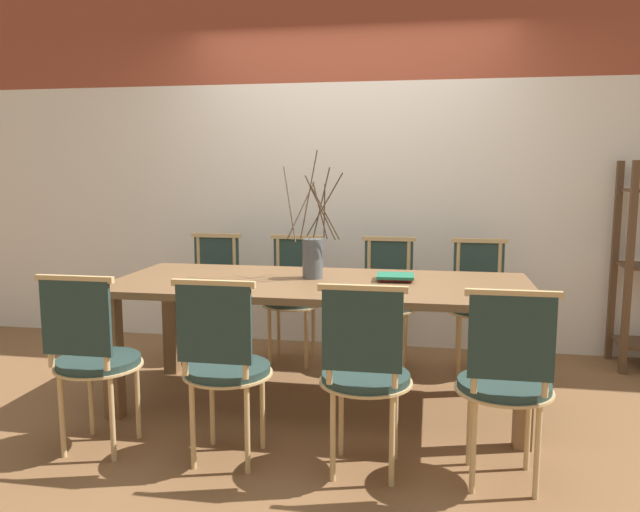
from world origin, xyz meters
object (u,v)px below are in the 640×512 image
object	(u,v)px
chair_near_center	(365,370)
book_stack	(395,277)
chair_far_center	(387,297)
vase_centerpiece	(313,255)
dining_table	(320,296)

from	to	relation	value
chair_near_center	book_stack	size ratio (longest dim) A/B	4.11
chair_near_center	chair_far_center	size ratio (longest dim) A/B	1.00
chair_near_center	vase_centerpiece	distance (m)	1.08
chair_near_center	vase_centerpiece	size ratio (longest dim) A/B	1.20
dining_table	vase_centerpiece	distance (m)	0.26
vase_centerpiece	book_stack	xyz separation A→B (m)	(0.50, 0.01, -0.12)
dining_table	book_stack	xyz separation A→B (m)	(0.44, 0.10, 0.11)
dining_table	book_stack	world-z (taller)	book_stack
book_stack	chair_far_center	bearing A→B (deg)	97.65
dining_table	chair_far_center	distance (m)	0.90
chair_far_center	book_stack	world-z (taller)	chair_far_center
chair_far_center	vase_centerpiece	xyz separation A→B (m)	(-0.40, -0.73, 0.39)
chair_far_center	chair_near_center	bearing A→B (deg)	90.51
chair_near_center	chair_far_center	world-z (taller)	same
dining_table	chair_near_center	distance (m)	0.91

